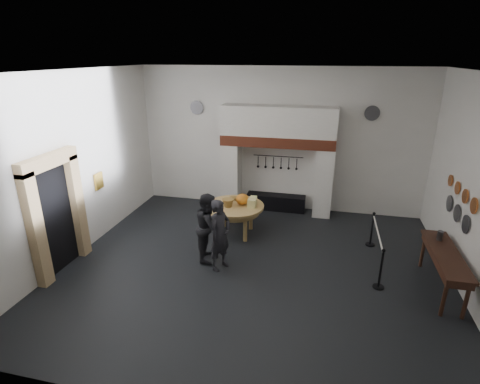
% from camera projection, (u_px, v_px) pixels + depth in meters
% --- Properties ---
extents(floor, '(9.00, 8.00, 0.02)m').
position_uv_depth(floor, '(254.00, 268.00, 8.98)').
color(floor, black).
rests_on(floor, ground).
extents(ceiling, '(9.00, 8.00, 0.02)m').
position_uv_depth(ceiling, '(257.00, 71.00, 7.42)').
color(ceiling, silver).
rests_on(ceiling, wall_back).
extents(wall_back, '(9.00, 0.02, 4.50)m').
position_uv_depth(wall_back, '(279.00, 140.00, 11.85)').
color(wall_back, silver).
rests_on(wall_back, floor).
extents(wall_front, '(9.00, 0.02, 4.50)m').
position_uv_depth(wall_front, '(193.00, 279.00, 4.54)').
color(wall_front, silver).
rests_on(wall_front, floor).
extents(wall_left, '(0.02, 8.00, 4.50)m').
position_uv_depth(wall_left, '(75.00, 166.00, 9.15)').
color(wall_left, silver).
rests_on(wall_left, floor).
extents(chimney_pier_left, '(0.55, 0.70, 2.15)m').
position_uv_depth(chimney_pier_left, '(232.00, 176.00, 12.25)').
color(chimney_pier_left, silver).
rests_on(chimney_pier_left, floor).
extents(chimney_pier_right, '(0.55, 0.70, 2.15)m').
position_uv_depth(chimney_pier_right, '(323.00, 182.00, 11.62)').
color(chimney_pier_right, silver).
rests_on(chimney_pier_right, floor).
extents(hearth_brick_band, '(3.50, 0.72, 0.32)m').
position_uv_depth(hearth_brick_band, '(278.00, 141.00, 11.51)').
color(hearth_brick_band, '#9E442B').
rests_on(hearth_brick_band, chimney_pier_left).
extents(chimney_hood, '(3.50, 0.70, 0.90)m').
position_uv_depth(chimney_hood, '(278.00, 121.00, 11.30)').
color(chimney_hood, silver).
rests_on(chimney_hood, hearth_brick_band).
extents(iron_range, '(1.90, 0.45, 0.50)m').
position_uv_depth(iron_range, '(276.00, 202.00, 12.29)').
color(iron_range, black).
rests_on(iron_range, floor).
extents(utensil_rail, '(1.60, 0.02, 0.02)m').
position_uv_depth(utensil_rail, '(278.00, 156.00, 11.95)').
color(utensil_rail, black).
rests_on(utensil_rail, wall_back).
extents(door_recess, '(0.04, 1.10, 2.50)m').
position_uv_depth(door_recess, '(55.00, 220.00, 8.58)').
color(door_recess, black).
rests_on(door_recess, floor).
extents(door_jamb_near, '(0.22, 0.30, 2.60)m').
position_uv_depth(door_jamb_near, '(36.00, 231.00, 7.91)').
color(door_jamb_near, tan).
rests_on(door_jamb_near, floor).
extents(door_jamb_far, '(0.22, 0.30, 2.60)m').
position_uv_depth(door_jamb_far, '(77.00, 207.00, 9.18)').
color(door_jamb_far, tan).
rests_on(door_jamb_far, floor).
extents(door_lintel, '(0.22, 1.70, 0.30)m').
position_uv_depth(door_lintel, '(48.00, 161.00, 8.08)').
color(door_lintel, tan).
rests_on(door_lintel, door_jamb_near).
extents(wall_plaque, '(0.05, 0.34, 0.44)m').
position_uv_depth(wall_plaque, '(99.00, 181.00, 10.10)').
color(wall_plaque, gold).
rests_on(wall_plaque, wall_left).
extents(work_table, '(1.83, 1.83, 0.07)m').
position_uv_depth(work_table, '(235.00, 206.00, 10.42)').
color(work_table, tan).
rests_on(work_table, floor).
extents(pumpkin, '(0.36, 0.36, 0.31)m').
position_uv_depth(pumpkin, '(242.00, 199.00, 10.40)').
color(pumpkin, '#C9621C').
rests_on(pumpkin, work_table).
extents(cheese_block_big, '(0.22, 0.22, 0.24)m').
position_uv_depth(cheese_block_big, '(252.00, 203.00, 10.21)').
color(cheese_block_big, '#DCD283').
rests_on(cheese_block_big, work_table).
extents(cheese_block_small, '(0.18, 0.18, 0.20)m').
position_uv_depth(cheese_block_small, '(253.00, 200.00, 10.49)').
color(cheese_block_small, '#F2F391').
rests_on(cheese_block_small, work_table).
extents(wicker_basket, '(0.36, 0.36, 0.22)m').
position_uv_depth(wicker_basket, '(228.00, 203.00, 10.26)').
color(wicker_basket, olive).
rests_on(wicker_basket, work_table).
extents(bread_loaf, '(0.31, 0.18, 0.13)m').
position_uv_depth(bread_loaf, '(234.00, 198.00, 10.72)').
color(bread_loaf, olive).
rests_on(bread_loaf, work_table).
extents(visitor_near, '(0.64, 0.75, 1.74)m').
position_uv_depth(visitor_near, '(220.00, 235.00, 8.70)').
color(visitor_near, black).
rests_on(visitor_near, floor).
extents(visitor_far, '(0.79, 0.94, 1.71)m').
position_uv_depth(visitor_far, '(209.00, 227.00, 9.15)').
color(visitor_far, black).
rests_on(visitor_far, floor).
extents(side_table, '(0.55, 2.20, 0.06)m').
position_uv_depth(side_table, '(446.00, 254.00, 7.86)').
color(side_table, '#3B2015').
rests_on(side_table, floor).
extents(pewter_jug, '(0.12, 0.12, 0.22)m').
position_uv_depth(pewter_jug, '(440.00, 236.00, 8.36)').
color(pewter_jug, '#444448').
rests_on(pewter_jug, side_table).
extents(copper_pan_a, '(0.03, 0.34, 0.34)m').
position_uv_depth(copper_pan_a, '(474.00, 206.00, 7.53)').
color(copper_pan_a, '#C6662D').
rests_on(copper_pan_a, wall_right).
extents(copper_pan_b, '(0.03, 0.32, 0.32)m').
position_uv_depth(copper_pan_b, '(465.00, 196.00, 8.03)').
color(copper_pan_b, '#C6662D').
rests_on(copper_pan_b, wall_right).
extents(copper_pan_c, '(0.03, 0.30, 0.30)m').
position_uv_depth(copper_pan_c, '(457.00, 188.00, 8.54)').
color(copper_pan_c, '#C6662D').
rests_on(copper_pan_c, wall_right).
extents(copper_pan_d, '(0.03, 0.28, 0.28)m').
position_uv_depth(copper_pan_d, '(450.00, 180.00, 9.04)').
color(copper_pan_d, '#C6662D').
rests_on(copper_pan_d, wall_right).
extents(pewter_plate_left, '(0.03, 0.40, 0.40)m').
position_uv_depth(pewter_plate_left, '(466.00, 224.00, 7.89)').
color(pewter_plate_left, '#4C4C51').
rests_on(pewter_plate_left, wall_right).
extents(pewter_plate_mid, '(0.03, 0.40, 0.40)m').
position_uv_depth(pewter_plate_mid, '(457.00, 213.00, 8.44)').
color(pewter_plate_mid, '#4C4C51').
rests_on(pewter_plate_mid, wall_right).
extents(pewter_plate_right, '(0.03, 0.40, 0.40)m').
position_uv_depth(pewter_plate_right, '(449.00, 203.00, 8.98)').
color(pewter_plate_right, '#4C4C51').
rests_on(pewter_plate_right, wall_right).
extents(pewter_plate_back_left, '(0.44, 0.03, 0.44)m').
position_uv_depth(pewter_plate_back_left, '(197.00, 108.00, 12.06)').
color(pewter_plate_back_left, '#4C4C51').
rests_on(pewter_plate_back_left, wall_back).
extents(pewter_plate_back_right, '(0.44, 0.03, 0.44)m').
position_uv_depth(pewter_plate_back_right, '(372.00, 113.00, 10.91)').
color(pewter_plate_back_right, '#4C4C51').
rests_on(pewter_plate_back_right, wall_back).
extents(barrier_post_near, '(0.05, 0.05, 0.90)m').
position_uv_depth(barrier_post_near, '(381.00, 270.00, 8.07)').
color(barrier_post_near, black).
rests_on(barrier_post_near, floor).
extents(barrier_post_far, '(0.05, 0.05, 0.90)m').
position_uv_depth(barrier_post_far, '(372.00, 230.00, 9.89)').
color(barrier_post_far, black).
rests_on(barrier_post_far, floor).
extents(barrier_rope, '(0.04, 2.00, 0.04)m').
position_uv_depth(barrier_rope, '(378.00, 233.00, 8.84)').
color(barrier_rope, silver).
rests_on(barrier_rope, barrier_post_near).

